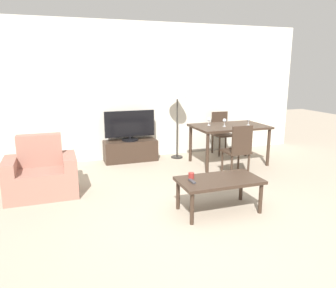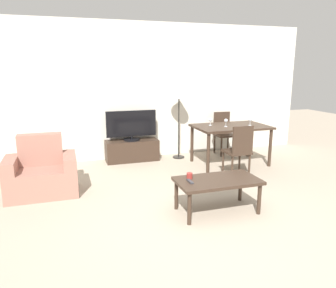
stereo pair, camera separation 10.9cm
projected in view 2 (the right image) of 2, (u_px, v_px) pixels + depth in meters
The scene contains 15 objects.
ground_plane at pixel (212, 234), 3.66m from camera, with size 18.00×18.00×0.00m, color tan.
wall_back at pixel (139, 91), 6.59m from camera, with size 7.30×0.06×2.70m.
armchair at pixel (42, 174), 4.77m from camera, with size 0.98×0.65×0.86m.
tv_stand at pixel (132, 150), 6.52m from camera, with size 1.04×0.40×0.42m.
tv at pixel (131, 126), 6.41m from camera, with size 0.98×0.32×0.59m.
coffee_table at pixel (218, 183), 4.16m from camera, with size 1.06×0.57×0.44m.
dining_table at pixel (231, 130), 6.20m from camera, with size 1.39×0.88×0.75m.
dining_chair_near at pixel (239, 149), 5.47m from camera, with size 0.40×0.40×0.89m.
dining_chair_far at pixel (224, 131), 7.01m from camera, with size 0.40×0.40×0.89m.
floor_lamp at pixel (179, 94), 6.48m from camera, with size 0.36×0.36×1.52m.
remote_primary at pixel (190, 181), 4.04m from camera, with size 0.04×0.15×0.02m.
cup_white_near at pixel (190, 176), 4.17m from camera, with size 0.07×0.07×0.07m.
wine_glass_left at pixel (226, 121), 6.07m from camera, with size 0.07×0.07×0.15m.
wine_glass_center at pixel (210, 120), 6.18m from camera, with size 0.07×0.07×0.15m.
wine_glass_right at pixel (250, 120), 6.18m from camera, with size 0.07×0.07×0.15m.
Camera 2 is at (-1.49, -3.02, 1.81)m, focal length 35.00 mm.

